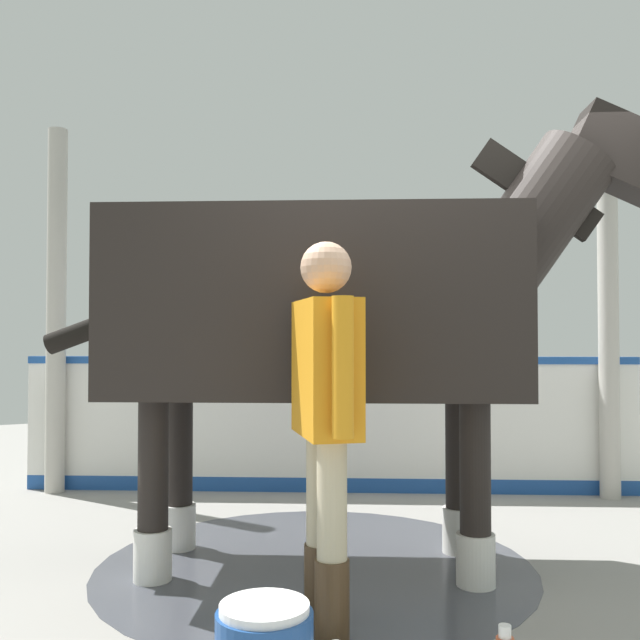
# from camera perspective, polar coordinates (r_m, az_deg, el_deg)

# --- Properties ---
(ground_plane) EXTENTS (16.00, 16.00, 0.02)m
(ground_plane) POSITION_cam_1_polar(r_m,az_deg,el_deg) (4.02, 5.79, -20.21)
(ground_plane) COLOR gray
(wet_patch) EXTENTS (2.44, 2.44, 0.00)m
(wet_patch) POSITION_cam_1_polar(r_m,az_deg,el_deg) (4.12, -0.39, -19.55)
(wet_patch) COLOR #42444C
(wet_patch) RESTS_ON ground
(barrier_wall) EXTENTS (4.52, 2.49, 1.12)m
(barrier_wall) POSITION_cam_1_polar(r_m,az_deg,el_deg) (5.84, 0.63, -8.96)
(barrier_wall) COLOR white
(barrier_wall) RESTS_ON ground
(roof_post_near) EXTENTS (0.16, 0.16, 3.04)m
(roof_post_near) POSITION_cam_1_polar(r_m,az_deg,el_deg) (6.04, 22.64, 0.90)
(roof_post_near) COLOR #B7B2A8
(roof_post_near) RESTS_ON ground
(roof_post_far) EXTENTS (0.16, 0.16, 3.04)m
(roof_post_far) POSITION_cam_1_polar(r_m,az_deg,el_deg) (6.20, -20.88, 0.82)
(roof_post_far) COLOR #B7B2A8
(roof_post_far) RESTS_ON ground
(horse) EXTENTS (3.25, 2.06, 2.58)m
(horse) POSITION_cam_1_polar(r_m,az_deg,el_deg) (3.92, 1.32, 1.08)
(horse) COLOR black
(horse) RESTS_ON ground
(handler) EXTENTS (0.33, 0.67, 1.71)m
(handler) POSITION_cam_1_polar(r_m,az_deg,el_deg) (3.08, 0.49, -6.87)
(handler) COLOR #47331E
(handler) RESTS_ON ground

